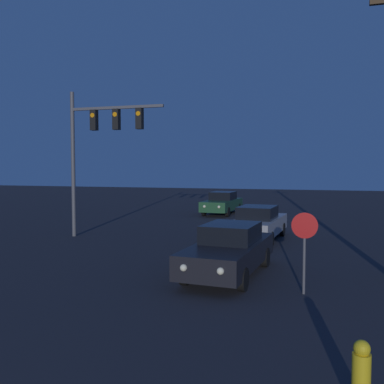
{
  "coord_description": "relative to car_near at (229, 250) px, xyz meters",
  "views": [
    {
      "loc": [
        4.39,
        -0.91,
        3.17
      ],
      "look_at": [
        0.0,
        13.7,
        2.27
      ],
      "focal_mm": 40.0,
      "sensor_mm": 36.0,
      "label": 1
    }
  ],
  "objects": [
    {
      "name": "traffic_signal_mast",
      "position": [
        -7.0,
        4.87,
        3.71
      ],
      "size": [
        4.47,
        0.3,
        6.54
      ],
      "color": "#4C4C51",
      "rests_on": "ground_plane"
    },
    {
      "name": "car_far",
      "position": [
        -3.77,
        15.84,
        0.0
      ],
      "size": [
        2.0,
        4.81,
        1.49
      ],
      "rotation": [
        0.0,
        0.0,
        3.08
      ],
      "color": "#1E4728",
      "rests_on": "ground_plane"
    },
    {
      "name": "stop_sign",
      "position": [
        2.17,
        -1.34,
        0.67
      ],
      "size": [
        0.64,
        0.07,
        2.04
      ],
      "color": "#4C4C51",
      "rests_on": "ground_plane"
    },
    {
      "name": "fire_hydrant",
      "position": [
        3.08,
        -6.38,
        -0.28
      ],
      "size": [
        0.24,
        0.24,
        0.93
      ],
      "color": "gold",
      "rests_on": "ground_plane"
    },
    {
      "name": "car_mid",
      "position": [
        -0.01,
        6.22,
        0.0
      ],
      "size": [
        2.08,
        4.83,
        1.49
      ],
      "rotation": [
        0.0,
        0.0,
        -0.08
      ],
      "color": "#99999E",
      "rests_on": "ground_plane"
    },
    {
      "name": "car_near",
      "position": [
        0.0,
        0.0,
        0.0
      ],
      "size": [
        2.08,
        4.82,
        1.49
      ],
      "rotation": [
        0.0,
        0.0,
        3.06
      ],
      "color": "black",
      "rests_on": "ground_plane"
    }
  ]
}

